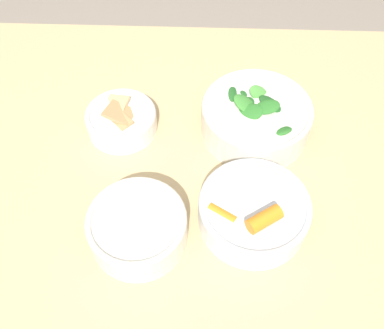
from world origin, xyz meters
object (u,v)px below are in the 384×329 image
at_px(bowl_greens, 256,117).
at_px(bowl_beans_hotdog, 138,228).
at_px(bowl_carrots, 253,211).
at_px(bowl_cookies, 121,120).

distance_m(bowl_greens, bowl_beans_hotdog, 0.30).
distance_m(bowl_carrots, bowl_cookies, 0.30).
height_order(bowl_carrots, bowl_beans_hotdog, bowl_carrots).
relative_size(bowl_carrots, bowl_beans_hotdog, 1.15).
xyz_separation_m(bowl_carrots, bowl_greens, (-0.01, -0.20, 0.01)).
xyz_separation_m(bowl_greens, bowl_cookies, (0.25, 0.01, -0.01)).
height_order(bowl_greens, bowl_cookies, bowl_greens).
height_order(bowl_greens, bowl_beans_hotdog, bowl_greens).
distance_m(bowl_greens, bowl_cookies, 0.25).
bearing_deg(bowl_greens, bowl_beans_hotdog, 50.51).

